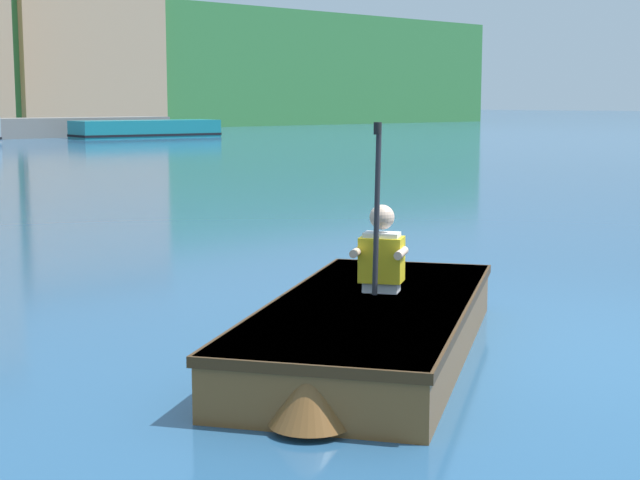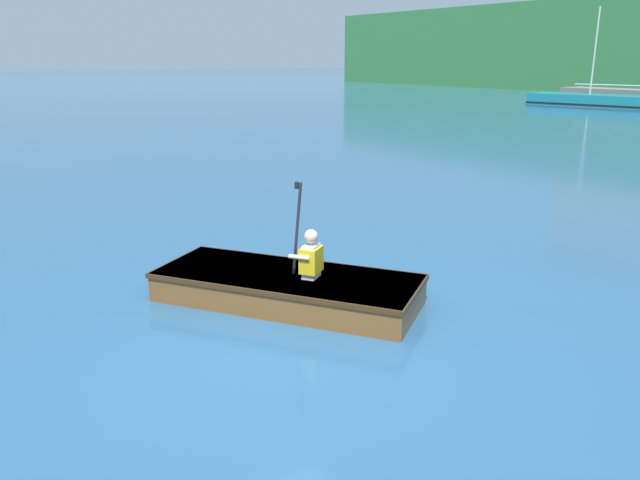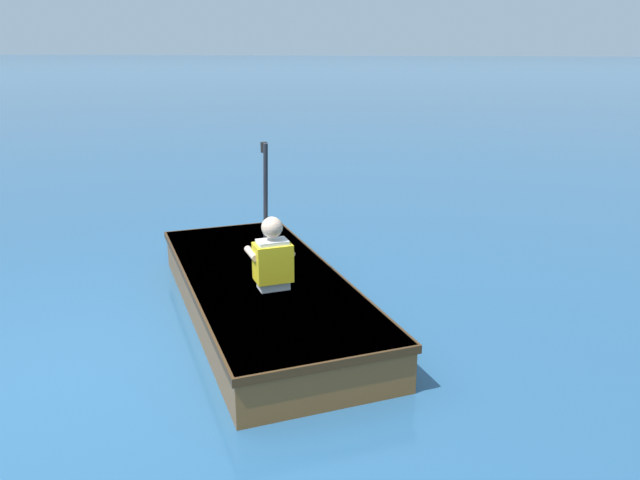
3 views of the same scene
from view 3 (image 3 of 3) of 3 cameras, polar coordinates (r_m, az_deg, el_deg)
The scene contains 3 objects.
ground_plane at distance 4.86m, azimuth -20.59°, elevation -11.40°, with size 300.00×300.00×0.00m, color #28567F.
rowboat_foreground at distance 5.46m, azimuth -5.33°, elevation -4.60°, with size 3.43×2.82×0.37m.
person_paddler at distance 4.99m, azimuth -4.38°, elevation -1.51°, with size 0.45×0.45×1.16m.
Camera 3 is at (3.52, 2.48, 2.24)m, focal length 35.00 mm.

